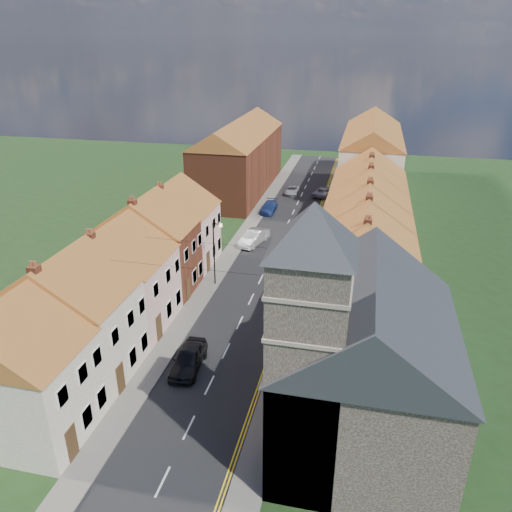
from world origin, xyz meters
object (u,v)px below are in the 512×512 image
at_px(church, 359,353).
at_px(car_far, 269,207).
at_px(car_mid, 254,238).
at_px(car_distant, 292,190).
at_px(lamppost, 215,250).
at_px(car_distant_b, 324,192).
at_px(car_near, 188,359).
at_px(pedestrian_right, 302,324).

xyz_separation_m(church, car_far, (-12.50, 38.02, -5.24)).
xyz_separation_m(church, car_mid, (-11.97, 26.95, -5.09)).
height_order(car_mid, car_distant, car_mid).
height_order(lamppost, car_distant_b, lamppost).
relative_size(church, car_far, 3.44).
distance_m(lamppost, car_near, 12.97).
height_order(lamppost, car_mid, lamppost).
bearing_deg(lamppost, car_far, 88.19).
height_order(car_near, pedestrian_right, pedestrian_right).
height_order(church, car_distant_b, church).
distance_m(car_near, car_distant_b, 42.85).
xyz_separation_m(car_mid, car_far, (-0.53, 11.06, -0.14)).
bearing_deg(pedestrian_right, car_mid, -79.37).
xyz_separation_m(lamppost, car_distant, (2.31, 30.00, -3.00)).
bearing_deg(car_distant_b, pedestrian_right, 108.14).
height_order(church, car_far, church).
height_order(church, pedestrian_right, church).
bearing_deg(pedestrian_right, church, 99.58).
bearing_deg(car_far, church, -71.95).
height_order(car_mid, pedestrian_right, pedestrian_right).
bearing_deg(car_far, lamppost, -91.96).
height_order(car_far, car_distant, car_far).
height_order(car_distant, pedestrian_right, pedestrian_right).
xyz_separation_m(lamppost, car_distant_b, (6.99, 30.00, -2.90)).
bearing_deg(church, car_distant, 103.10).
bearing_deg(lamppost, car_near, -81.64).
distance_m(car_near, car_distant, 42.54).
xyz_separation_m(car_distant, car_distant_b, (4.68, 0.00, 0.10)).
bearing_deg(car_distant, car_mid, -92.85).
distance_m(lamppost, car_far, 21.55).
bearing_deg(car_far, car_mid, -87.42).
distance_m(car_mid, pedestrian_right, 18.72).
bearing_deg(car_near, car_distant, 86.48).
bearing_deg(car_distant_b, car_far, 69.04).
distance_m(lamppost, car_mid, 10.71).
relative_size(lamppost, car_far, 1.36).
bearing_deg(lamppost, church, -51.70).
xyz_separation_m(car_distant, pedestrian_right, (6.60, -36.78, 0.49)).
height_order(car_far, car_distant_b, same).
relative_size(church, car_mid, 3.19).
bearing_deg(car_near, pedestrian_right, 36.28).
bearing_deg(pedestrian_right, car_far, -87.37).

